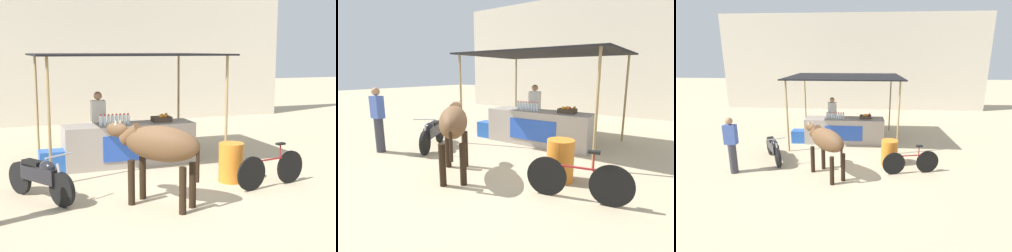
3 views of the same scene
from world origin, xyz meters
TOP-DOWN VIEW (x-y plane):
  - ground_plane at (0.00, 0.00)m, footprint 60.00×60.00m
  - building_wall_far at (0.00, 8.86)m, footprint 16.00×0.50m
  - stall_counter at (0.00, 2.20)m, footprint 3.00×0.82m
  - stall_awning at (0.00, 2.50)m, footprint 4.20×3.20m
  - water_bottle_row at (-0.35, 2.15)m, footprint 0.70×0.07m
  - fruit_crate at (0.81, 2.24)m, footprint 0.44×0.32m
  - vendor_behind_counter at (-0.56, 2.95)m, footprint 0.34×0.22m
  - cooler_box at (-1.73, 2.10)m, footprint 0.60×0.44m
  - water_barrel at (1.54, 0.13)m, footprint 0.50×0.50m
  - cow at (-0.31, -0.77)m, footprint 1.48×1.61m
  - motorcycle_parked at (-2.16, 0.22)m, footprint 1.03×1.58m
  - bicycle_leaning at (2.10, -0.47)m, footprint 1.64×0.37m
  - passerby_on_street at (-3.00, -0.78)m, footprint 0.34×0.22m

SIDE VIEW (x-z plane):
  - ground_plane at x=0.00m, z-range 0.00..0.00m
  - cooler_box at x=-1.73m, z-range 0.00..0.48m
  - bicycle_leaning at x=2.10m, z-range -0.08..0.77m
  - water_barrel at x=1.54m, z-range 0.00..0.79m
  - motorcycle_parked at x=-2.16m, z-range -0.02..0.88m
  - stall_counter at x=0.00m, z-range 0.00..0.96m
  - vendor_behind_counter at x=-0.56m, z-range 0.02..1.67m
  - passerby_on_street at x=-3.00m, z-range 0.02..1.67m
  - cow at x=-0.31m, z-range 0.32..1.75m
  - fruit_crate at x=0.81m, z-range 0.94..1.13m
  - water_bottle_row at x=-0.35m, z-range 0.95..1.20m
  - stall_awning at x=0.00m, z-range 1.17..3.71m
  - building_wall_far at x=0.00m, z-range 0.00..5.68m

